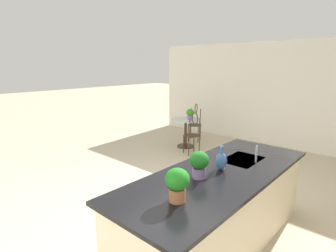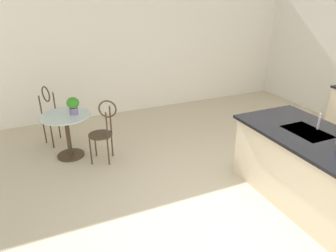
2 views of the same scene
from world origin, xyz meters
TOP-DOWN VIEW (x-y plane):
  - ground_plane at (0.00, 0.00)m, footprint 40.00×40.00m
  - wall_left_window at (-4.26, 0.00)m, footprint 0.12×7.80m
  - kitchen_island at (0.30, 0.85)m, footprint 2.80×1.06m
  - bistro_table at (-2.54, -1.86)m, footprint 0.80×0.80m
  - chair_near_window at (-3.21, -2.05)m, footprint 0.52×0.50m
  - chair_by_island at (-2.16, -1.35)m, footprint 0.51×0.52m
  - sink_faucet at (-0.25, 1.03)m, footprint 0.02×0.02m
  - potted_plant_on_table at (-2.54, -1.72)m, footprint 0.20×0.20m
  - potted_plant_counter_far at (1.15, 0.92)m, footprint 0.22×0.22m
  - potted_plant_counter_near at (0.60, 0.77)m, footprint 0.21×0.21m
  - vase_on_counter at (0.25, 0.83)m, footprint 0.13×0.13m

SIDE VIEW (x-z plane):
  - ground_plane at x=0.00m, z-range 0.00..0.00m
  - bistro_table at x=-2.54m, z-range 0.08..0.82m
  - kitchen_island at x=0.30m, z-range 0.00..0.92m
  - chair_near_window at x=-3.21m, z-range 0.05..1.09m
  - chair_by_island at x=-2.16m, z-range 0.05..1.09m
  - potted_plant_on_table at x=-2.54m, z-range 0.76..1.04m
  - sink_faucet at x=-0.25m, z-range 0.92..1.14m
  - vase_on_counter at x=0.25m, z-range 0.89..1.17m
  - potted_plant_counter_near at x=0.60m, z-range 0.94..1.24m
  - potted_plant_counter_far at x=1.15m, z-range 0.94..1.25m
  - wall_left_window at x=-4.26m, z-range 0.00..2.70m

